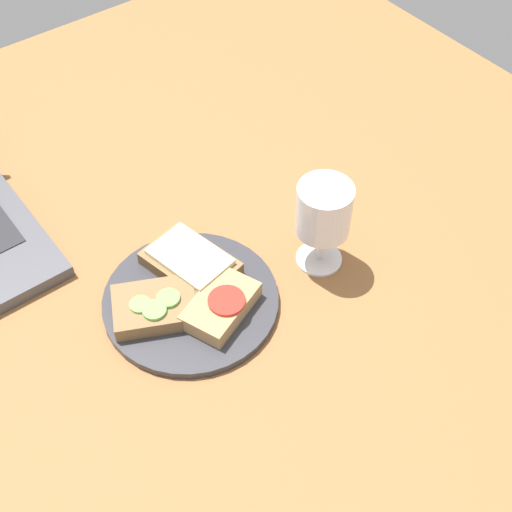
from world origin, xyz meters
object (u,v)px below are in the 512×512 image
(sandwich_with_cucumber, at_px, (155,307))
(sandwich_with_tomato, at_px, (221,305))
(plate, at_px, (190,299))
(sandwich_with_cheese, at_px, (190,262))
(wine_glass, at_px, (324,213))

(sandwich_with_cucumber, xyz_separation_m, sandwich_with_tomato, (0.07, -0.05, 0.00))
(plate, bearing_deg, sandwich_with_cheese, 53.48)
(plate, height_order, wine_glass, wine_glass)
(sandwich_with_cucumber, distance_m, sandwich_with_tomato, 0.08)
(sandwich_with_cheese, height_order, sandwich_with_tomato, sandwich_with_tomato)
(plate, xyz_separation_m, sandwich_with_cucumber, (-0.05, 0.00, 0.02))
(wine_glass, bearing_deg, sandwich_with_tomato, 179.27)
(plate, height_order, sandwich_with_cheese, sandwich_with_cheese)
(plate, relative_size, sandwich_with_tomato, 1.97)
(plate, bearing_deg, sandwich_with_cucumber, 174.02)
(sandwich_with_cucumber, distance_m, wine_glass, 0.24)
(sandwich_with_tomato, bearing_deg, sandwich_with_cucumber, 143.61)
(plate, xyz_separation_m, sandwich_with_tomato, (0.02, -0.04, 0.02))
(sandwich_with_cucumber, height_order, wine_glass, wine_glass)
(sandwich_with_cheese, bearing_deg, wine_glass, -29.07)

